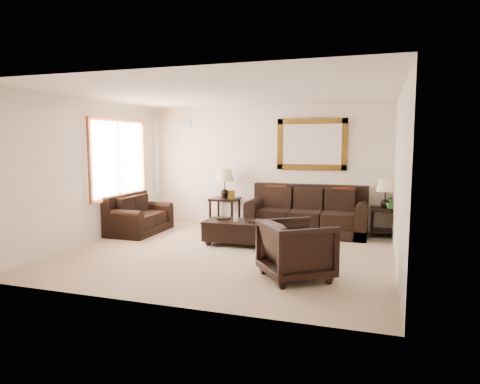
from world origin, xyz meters
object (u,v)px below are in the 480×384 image
(sofa, at_px, (307,216))
(armchair, at_px, (296,247))
(end_table_right, at_px, (385,199))
(loveseat, at_px, (137,218))
(end_table_left, at_px, (225,189))
(coffee_table, at_px, (240,230))

(sofa, xyz_separation_m, armchair, (0.35, -3.06, 0.09))
(end_table_right, xyz_separation_m, armchair, (-1.18, -3.23, -0.32))
(loveseat, distance_m, end_table_left, 2.01)
(coffee_table, bearing_deg, sofa, 52.16)
(sofa, height_order, armchair, sofa)
(end_table_left, bearing_deg, armchair, -55.17)
(end_table_right, relative_size, coffee_table, 0.89)
(end_table_right, distance_m, armchair, 3.46)
(end_table_right, distance_m, coffee_table, 3.03)
(end_table_left, xyz_separation_m, end_table_right, (3.41, 0.03, -0.09))
(end_table_left, distance_m, armchair, 3.92)
(loveseat, bearing_deg, sofa, -73.01)
(armchair, bearing_deg, coffee_table, 3.18)
(sofa, height_order, end_table_right, end_table_right)
(sofa, height_order, loveseat, sofa)
(loveseat, relative_size, armchair, 1.61)
(sofa, distance_m, loveseat, 3.57)
(armchair, bearing_deg, loveseat, 25.73)
(end_table_right, bearing_deg, sofa, -173.62)
(loveseat, distance_m, armchair, 4.27)
(loveseat, bearing_deg, coffee_table, -97.98)
(end_table_right, bearing_deg, armchair, -110.06)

